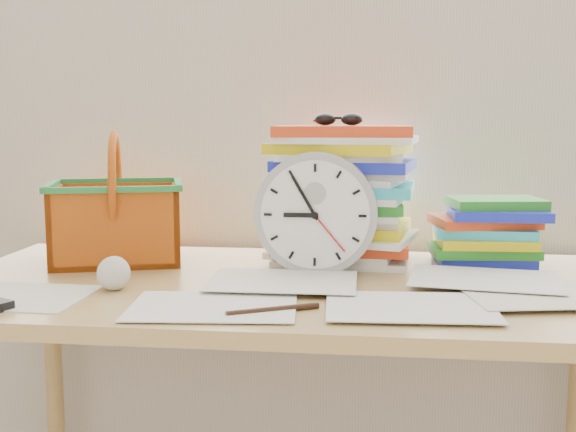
# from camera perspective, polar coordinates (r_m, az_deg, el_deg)

# --- Properties ---
(curtain) EXTENTS (2.40, 0.01, 2.50)m
(curtain) POSITION_cam_1_polar(r_m,az_deg,el_deg) (1.80, 1.65, 14.98)
(curtain) COLOR beige
(curtain) RESTS_ON room_shell
(desk) EXTENTS (1.40, 0.70, 0.75)m
(desk) POSITION_cam_1_polar(r_m,az_deg,el_deg) (1.47, 0.21, -8.01)
(desk) COLOR tan
(desk) RESTS_ON ground
(paper_stack) EXTENTS (0.35, 0.30, 0.31)m
(paper_stack) POSITION_cam_1_polar(r_m,az_deg,el_deg) (1.63, 4.23, 1.74)
(paper_stack) COLOR white
(paper_stack) RESTS_ON desk
(clock) EXTENTS (0.25, 0.05, 0.25)m
(clock) POSITION_cam_1_polar(r_m,az_deg,el_deg) (1.50, 2.23, 0.21)
(clock) COLOR #A3A4A9
(clock) RESTS_ON desk
(sunglasses) EXTENTS (0.14, 0.12, 0.03)m
(sunglasses) POSITION_cam_1_polar(r_m,az_deg,el_deg) (1.60, 4.00, 7.63)
(sunglasses) COLOR black
(sunglasses) RESTS_ON paper_stack
(book_stack) EXTENTS (0.27, 0.22, 0.15)m
(book_stack) POSITION_cam_1_polar(r_m,az_deg,el_deg) (1.67, 15.64, -1.15)
(book_stack) COLOR white
(book_stack) RESTS_ON desk
(basket) EXTENTS (0.34, 0.30, 0.29)m
(basket) POSITION_cam_1_polar(r_m,az_deg,el_deg) (1.66, -13.43, 1.35)
(basket) COLOR #D46014
(basket) RESTS_ON desk
(crumpled_ball) EXTENTS (0.07, 0.07, 0.07)m
(crumpled_ball) POSITION_cam_1_polar(r_m,az_deg,el_deg) (1.41, -13.63, -4.39)
(crumpled_ball) COLOR silver
(crumpled_ball) RESTS_ON desk
(pen) EXTENTS (0.15, 0.08, 0.01)m
(pen) POSITION_cam_1_polar(r_m,az_deg,el_deg) (1.22, -1.18, -7.42)
(pen) COLOR black
(pen) RESTS_ON desk
(scattered_papers) EXTENTS (1.26, 0.42, 0.02)m
(scattered_papers) POSITION_cam_1_polar(r_m,az_deg,el_deg) (1.45, 0.21, -4.93)
(scattered_papers) COLOR white
(scattered_papers) RESTS_ON desk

